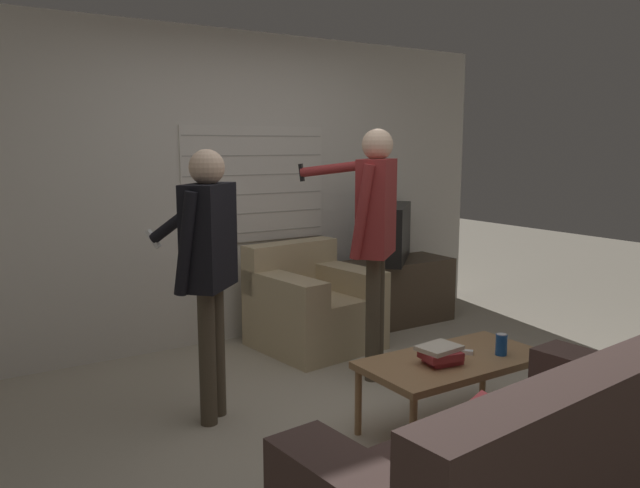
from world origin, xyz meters
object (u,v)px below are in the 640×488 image
Objects in this scene: couch_blue at (530,488)px; spare_remote at (462,352)px; armchair_beige at (312,306)px; person_left_standing at (208,254)px; coffee_table at (454,364)px; soda_can at (501,344)px; book_stack at (441,354)px; tv at (395,233)px; person_right_standing at (375,221)px.

spare_remote is (0.70, 1.06, 0.11)m from couch_blue.
armchair_beige is 0.60× the size of person_left_standing.
coffee_table is 0.30m from soda_can.
book_stack reaches higher than spare_remote.
tv is 0.47× the size of person_left_standing.
armchair_beige reaches higher than soda_can.
couch_blue is at bearing 14.84° from tv.
soda_can is at bearing -11.36° from book_stack.
book_stack is 1.96× the size of spare_remote.
spare_remote is at bearing 141.78° from soda_can.
couch_blue is at bearing 68.42° from armchair_beige.
person_right_standing is 1.21m from soda_can.
tv is at bearing 21.81° from spare_remote.
couch_blue is 1.28m from soda_can.
couch_blue is 1.09× the size of person_right_standing.
coffee_table is 1.18m from person_right_standing.
person_left_standing is at bearing 137.64° from book_stack.
couch_blue is 7.70× the size of book_stack.
person_left_standing reaches higher than coffee_table.
soda_can reaches higher than coffee_table.
spare_remote is (0.09, 0.03, 0.05)m from coffee_table.
tv is 5.97× the size of soda_can.
person_right_standing is at bearing 83.31° from armchair_beige.
couch_blue reaches higher than coffee_table.
soda_can is at bearing 87.67° from armchair_beige.
person_right_standing is (1.25, 0.04, 0.10)m from person_left_standing.
coffee_table is 2.25m from tv.
couch_blue is 3.44m from tv.
person_left_standing is at bearing 141.63° from person_right_standing.
person_left_standing reaches higher than tv.
tv is 2.18m from spare_remote.
spare_remote is (-0.03, -0.89, -0.67)m from person_right_standing.
person_right_standing is at bearing 82.52° from coffee_table.
couch_blue is at bearing -133.56° from soda_can.
armchair_beige is 1.80m from book_stack.
couch_blue is 1.12m from book_stack.
coffee_table is at bearing 14.91° from tv.
soda_can is at bearing -79.22° from person_left_standing.
soda_can is (0.14, -1.03, -0.62)m from person_right_standing.
coffee_table is 1.56m from person_left_standing.
tv is 3.06× the size of book_stack.
armchair_beige is (0.73, 2.77, 0.00)m from couch_blue.
person_left_standing is at bearing -20.03° from tv.
couch_blue reaches higher than armchair_beige.
couch_blue is at bearing -115.46° from book_stack.
person_left_standing is 12.79× the size of soda_can.
book_stack is (-0.25, -0.95, -0.63)m from person_right_standing.
tv is 2.47m from person_left_standing.
tv is 5.98× the size of spare_remote.
spare_remote is at bearing 51.32° from couch_blue.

